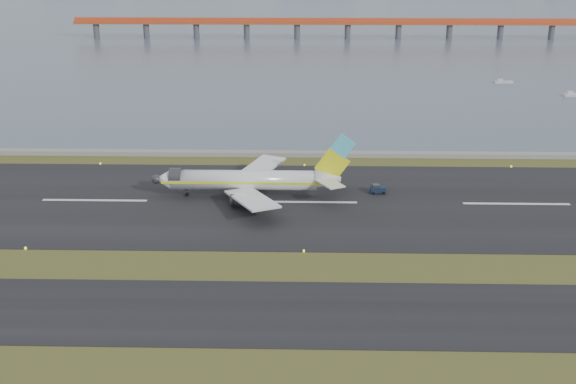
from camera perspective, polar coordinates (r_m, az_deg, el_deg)
ground at (r=109.20m, az=1.25°, el=-6.44°), size 1000.00×1000.00×0.00m
taxiway_strip at (r=98.57m, az=1.22°, el=-9.52°), size 1000.00×18.00×0.10m
runway_strip at (r=136.70m, az=1.29°, el=-0.82°), size 1000.00×45.00×0.10m
seawall at (r=164.96m, az=1.32°, el=3.03°), size 1000.00×2.50×1.00m
red_pier at (r=350.82m, az=4.75°, el=13.15°), size 260.00×5.00×10.20m
airliner at (r=138.48m, az=-2.93°, el=0.94°), size 38.52×32.89×12.80m
pushback_tug at (r=142.13m, az=7.09°, el=0.23°), size 3.01×1.87×1.88m
workboat_near at (r=242.92m, az=21.63°, el=7.17°), size 7.02×2.95×1.65m
workboat_far at (r=256.24m, az=16.63°, el=8.33°), size 6.09×1.92×1.48m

